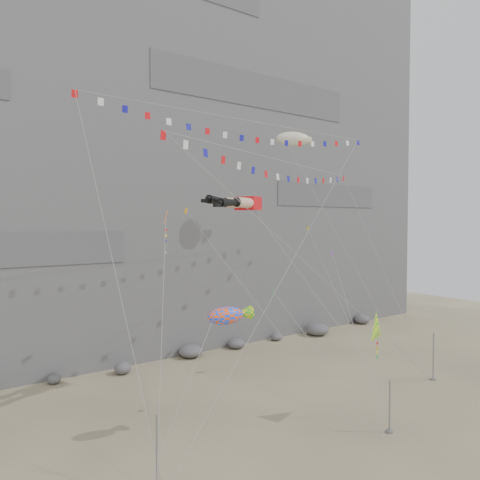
# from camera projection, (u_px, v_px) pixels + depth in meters

# --- Properties ---
(ground) EXTENTS (120.00, 120.00, 0.00)m
(ground) POSITION_uv_depth(u_px,v_px,m) (301.00, 408.00, 36.11)
(ground) COLOR tan
(ground) RESTS_ON ground
(cliff) EXTENTS (80.00, 28.00, 50.00)m
(cliff) POSITION_uv_depth(u_px,v_px,m) (132.00, 141.00, 61.00)
(cliff) COLOR slate
(cliff) RESTS_ON ground
(talus_boulders) EXTENTS (60.00, 3.00, 1.20)m
(talus_boulders) POSITION_uv_depth(u_px,v_px,m) (191.00, 352.00, 49.82)
(talus_boulders) COLOR slate
(talus_boulders) RESTS_ON ground
(anchor_pole_left) EXTENTS (0.12, 0.12, 4.26)m
(anchor_pole_left) POSITION_uv_depth(u_px,v_px,m) (157.00, 455.00, 24.66)
(anchor_pole_left) COLOR gray
(anchor_pole_left) RESTS_ON ground
(anchor_pole_center) EXTENTS (0.12, 0.12, 3.63)m
(anchor_pole_center) POSITION_uv_depth(u_px,v_px,m) (390.00, 406.00, 31.91)
(anchor_pole_center) COLOR gray
(anchor_pole_center) RESTS_ON ground
(anchor_pole_right) EXTENTS (0.12, 0.12, 4.31)m
(anchor_pole_right) POSITION_uv_depth(u_px,v_px,m) (433.00, 357.00, 42.56)
(anchor_pole_right) COLOR gray
(anchor_pole_right) RESTS_ON ground
(legs_kite) EXTENTS (9.68, 14.91, 21.41)m
(legs_kite) POSITION_uv_depth(u_px,v_px,m) (237.00, 203.00, 38.50)
(legs_kite) COLOR red
(legs_kite) RESTS_ON ground
(flag_banner_upper) EXTENTS (32.22, 13.65, 30.96)m
(flag_banner_upper) POSITION_uv_depth(u_px,v_px,m) (250.00, 121.00, 43.02)
(flag_banner_upper) COLOR red
(flag_banner_upper) RESTS_ON ground
(flag_banner_lower) EXTENTS (29.43, 13.15, 24.04)m
(flag_banner_lower) POSITION_uv_depth(u_px,v_px,m) (284.00, 161.00, 40.88)
(flag_banner_lower) COLOR red
(flag_banner_lower) RESTS_ON ground
(harlequin_kite) EXTENTS (5.23, 8.01, 16.81)m
(harlequin_kite) POSITION_uv_depth(u_px,v_px,m) (166.00, 218.00, 30.94)
(harlequin_kite) COLOR #F51B34
(harlequin_kite) RESTS_ON ground
(fish_windsock) EXTENTS (8.86, 3.36, 10.95)m
(fish_windsock) POSITION_uv_depth(u_px,v_px,m) (226.00, 316.00, 30.78)
(fish_windsock) COLOR #FF4E0D
(fish_windsock) RESTS_ON ground
(delta_kite) EXTENTS (3.55, 3.00, 8.29)m
(delta_kite) POSITION_uv_depth(u_px,v_px,m) (378.00, 329.00, 33.81)
(delta_kite) COLOR yellow
(delta_kite) RESTS_ON ground
(blimp_windsock) EXTENTS (5.27, 15.00, 26.92)m
(blimp_windsock) POSITION_uv_depth(u_px,v_px,m) (293.00, 139.00, 49.50)
(blimp_windsock) COLOR beige
(blimp_windsock) RESTS_ON ground
(small_kite_a) EXTENTS (5.00, 16.18, 22.23)m
(small_kite_a) POSITION_uv_depth(u_px,v_px,m) (189.00, 214.00, 39.69)
(small_kite_a) COLOR orange
(small_kite_a) RESTS_ON ground
(small_kite_b) EXTENTS (6.00, 10.38, 15.89)m
(small_kite_b) POSITION_uv_depth(u_px,v_px,m) (333.00, 255.00, 43.51)
(small_kite_b) COLOR purple
(small_kite_b) RESTS_ON ground
(small_kite_c) EXTENTS (3.67, 8.08, 12.26)m
(small_kite_c) POSITION_uv_depth(u_px,v_px,m) (275.00, 294.00, 34.68)
(small_kite_c) COLOR green
(small_kite_c) RESTS_ON ground
(small_kite_d) EXTENTS (6.33, 15.18, 20.81)m
(small_kite_d) POSITION_uv_depth(u_px,v_px,m) (309.00, 231.00, 47.70)
(small_kite_d) COLOR yellow
(small_kite_d) RESTS_ON ground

